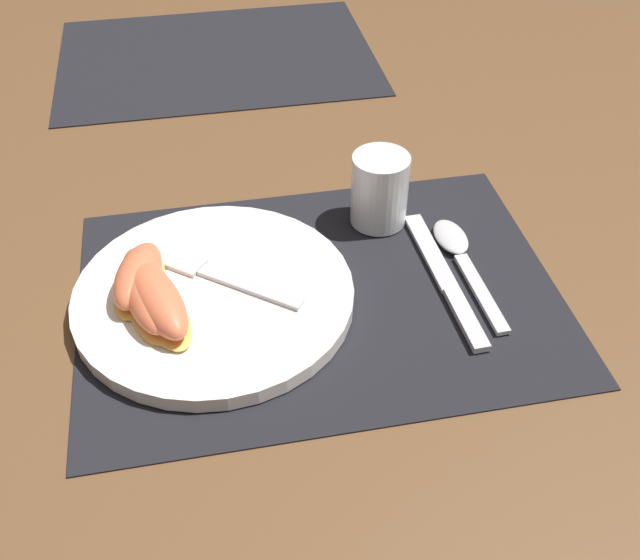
{
  "coord_description": "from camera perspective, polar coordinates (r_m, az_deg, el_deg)",
  "views": [
    {
      "loc": [
        -0.1,
        -0.54,
        0.52
      ],
      "look_at": [
        -0.0,
        -0.0,
        0.02
      ],
      "focal_mm": 42.0,
      "sensor_mm": 36.0,
      "label": 1
    }
  ],
  "objects": [
    {
      "name": "citrus_wedge_1",
      "position": [
        0.73,
        -13.07,
        -0.68
      ],
      "size": [
        0.07,
        0.14,
        0.03
      ],
      "color": "#F7C656",
      "rests_on": "plate"
    },
    {
      "name": "juice_glass",
      "position": [
        0.82,
        4.55,
        6.63
      ],
      "size": [
        0.06,
        0.06,
        0.08
      ],
      "color": "silver",
      "rests_on": "placemat"
    },
    {
      "name": "citrus_wedge_2",
      "position": [
        0.71,
        -12.32,
        -1.5
      ],
      "size": [
        0.08,
        0.13,
        0.04
      ],
      "color": "#F7C656",
      "rests_on": "plate"
    },
    {
      "name": "plate",
      "position": [
        0.74,
        -8.07,
        -1.2
      ],
      "size": [
        0.28,
        0.28,
        0.02
      ],
      "color": "white",
      "rests_on": "placemat"
    },
    {
      "name": "spoon",
      "position": [
        0.81,
        10.5,
        2.2
      ],
      "size": [
        0.04,
        0.18,
        0.01
      ],
      "color": "silver",
      "rests_on": "placemat"
    },
    {
      "name": "ground_plane",
      "position": [
        0.75,
        -0.03,
        -1.13
      ],
      "size": [
        3.0,
        3.0,
        0.0
      ],
      "primitive_type": "plane",
      "color": "brown"
    },
    {
      "name": "fork",
      "position": [
        0.76,
        -8.59,
        0.66
      ],
      "size": [
        0.16,
        0.13,
        0.0
      ],
      "color": "silver",
      "rests_on": "plate"
    },
    {
      "name": "knife",
      "position": [
        0.77,
        9.56,
        -0.04
      ],
      "size": [
        0.03,
        0.21,
        0.01
      ],
      "color": "silver",
      "rests_on": "placemat"
    },
    {
      "name": "placemat",
      "position": [
        0.75,
        -0.03,
        -1.02
      ],
      "size": [
        0.48,
        0.34,
        0.0
      ],
      "color": "black",
      "rests_on": "ground_plane"
    },
    {
      "name": "placemat_far",
      "position": [
        1.21,
        -7.87,
        16.55
      ],
      "size": [
        0.48,
        0.34,
        0.0
      ],
      "color": "black",
      "rests_on": "ground_plane"
    },
    {
      "name": "citrus_wedge_0",
      "position": [
        0.74,
        -13.68,
        0.18
      ],
      "size": [
        0.07,
        0.1,
        0.03
      ],
      "color": "#F7C656",
      "rests_on": "plate"
    }
  ]
}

